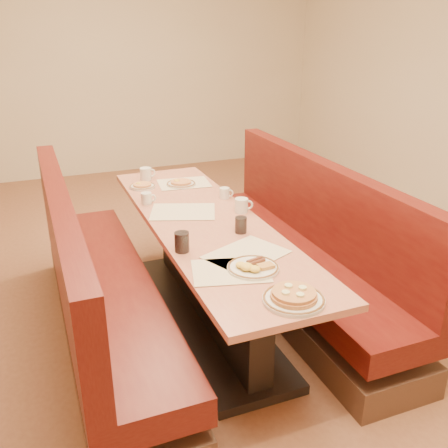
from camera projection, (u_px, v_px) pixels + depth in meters
name	position (u px, v px, depth m)	size (l,w,h in m)	color
ground	(207.00, 319.00, 3.53)	(8.00, 8.00, 0.00)	#9E6647
room_envelope	(203.00, 26.00, 2.80)	(6.04, 8.04, 2.82)	beige
diner_table	(206.00, 272.00, 3.39)	(0.70, 2.50, 0.75)	black
booth_left	(97.00, 294.00, 3.14)	(0.55, 2.50, 1.05)	#4C3326
booth_right	(301.00, 256.00, 3.64)	(0.55, 2.50, 1.05)	#4C3326
placemat_near_left	(230.00, 271.00, 2.59)	(0.40, 0.30, 0.00)	beige
placemat_near_right	(246.00, 254.00, 2.77)	(0.43, 0.32, 0.00)	beige
placemat_far_left	(183.00, 212.00, 3.39)	(0.43, 0.32, 0.00)	beige
placemat_far_right	(184.00, 183.00, 3.98)	(0.40, 0.30, 0.00)	beige
pancake_plate	(294.00, 297.00, 2.31)	(0.29, 0.29, 0.07)	silver
eggs_plate	(253.00, 267.00, 2.60)	(0.27, 0.27, 0.06)	silver
extra_plate_mid	(181.00, 183.00, 3.94)	(0.23, 0.23, 0.05)	silver
extra_plate_far	(142.00, 186.00, 3.89)	(0.20, 0.20, 0.04)	silver
coffee_mug_a	(242.00, 205.00, 3.38)	(0.13, 0.09, 0.10)	silver
coffee_mug_b	(147.00, 198.00, 3.54)	(0.11, 0.08, 0.08)	silver
coffee_mug_c	(225.00, 193.00, 3.65)	(0.10, 0.07, 0.08)	silver
coffee_mug_d	(146.00, 174.00, 4.06)	(0.13, 0.09, 0.10)	silver
soda_tumbler_near	(182.00, 242.00, 2.80)	(0.08, 0.08, 0.12)	black
soda_tumbler_mid	(241.00, 225.00, 3.05)	(0.07, 0.07, 0.10)	black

